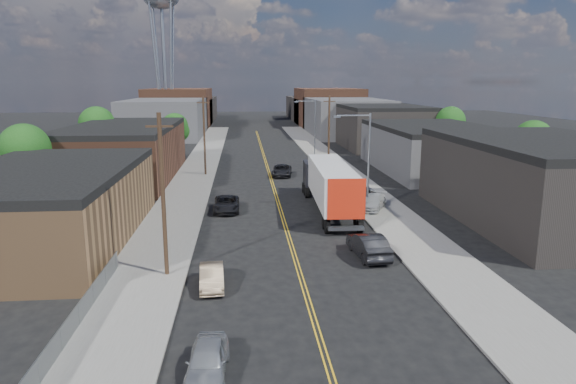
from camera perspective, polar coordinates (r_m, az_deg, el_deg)
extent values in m
plane|color=black|center=(81.27, -2.63, 3.83)|extent=(260.00, 260.00, 0.00)
cube|color=gold|center=(66.48, -2.06, 1.97)|extent=(0.32, 120.00, 0.01)
cube|color=slate|center=(66.66, -10.25, 1.88)|extent=(5.00, 140.00, 0.15)
cube|color=slate|center=(67.62, 6.01, 2.15)|extent=(5.00, 140.00, 0.15)
cube|color=brown|center=(42.05, -25.25, -1.71)|extent=(12.00, 22.00, 5.00)
cube|color=black|center=(41.53, -25.59, 2.05)|extent=(12.00, 22.00, 0.60)
cube|color=#512F20|center=(66.55, -17.74, 4.03)|extent=(12.00, 26.00, 6.00)
cube|color=black|center=(66.20, -17.93, 6.85)|extent=(12.00, 26.00, 0.60)
cube|color=black|center=(48.43, 26.67, 0.76)|extent=(14.00, 22.00, 6.50)
cube|color=black|center=(47.94, 27.07, 4.92)|extent=(14.00, 22.00, 0.60)
cube|color=navy|center=(45.17, 19.35, 1.09)|extent=(0.30, 20.00, 0.80)
cube|color=#3E3D40|center=(71.61, 15.79, 4.48)|extent=(14.00, 24.00, 5.50)
cube|color=black|center=(71.30, 15.94, 6.91)|extent=(14.00, 24.00, 0.60)
cube|color=black|center=(96.14, 10.34, 7.03)|extent=(14.00, 22.00, 7.00)
cube|color=black|center=(95.89, 10.43, 9.29)|extent=(14.00, 22.00, 0.60)
cube|color=#3E3D40|center=(116.79, -13.37, 8.01)|extent=(16.00, 30.00, 8.00)
cube|color=#3E3D40|center=(117.96, 6.44, 8.30)|extent=(16.00, 30.00, 8.00)
cube|color=#512F20|center=(141.49, -11.97, 9.15)|extent=(16.00, 26.00, 10.00)
cube|color=#512F20|center=(142.45, 4.44, 9.39)|extent=(16.00, 26.00, 10.00)
cube|color=black|center=(161.41, -11.12, 8.98)|extent=(16.00, 40.00, 7.00)
cube|color=black|center=(162.26, 3.26, 9.20)|extent=(16.00, 40.00, 7.00)
cylinder|color=gray|center=(131.71, -13.56, 13.23)|extent=(0.80, 0.80, 30.00)
cylinder|color=gray|center=(130.23, -14.46, 13.20)|extent=(1.94, 1.94, 29.98)
cylinder|color=gray|center=(129.73, -12.89, 13.28)|extent=(1.94, 1.94, 29.98)
cylinder|color=gray|center=(133.71, -14.22, 13.17)|extent=(1.94, 1.94, 29.98)
cylinder|color=gray|center=(133.22, -12.68, 13.25)|extent=(1.94, 1.94, 29.98)
cylinder|color=gray|center=(47.32, 8.95, 3.21)|extent=(0.18, 0.18, 9.00)
cylinder|color=gray|center=(46.51, 7.31, 8.44)|extent=(3.00, 0.12, 0.12)
cube|color=gray|center=(46.22, 5.47, 8.33)|extent=(0.60, 0.25, 0.18)
cylinder|color=gray|center=(81.48, 3.01, 7.03)|extent=(0.18, 0.18, 9.00)
cylinder|color=gray|center=(81.01, 1.98, 10.06)|extent=(3.00, 0.12, 0.12)
cube|color=gray|center=(80.85, 0.91, 9.99)|extent=(0.60, 0.25, 0.18)
cylinder|color=black|center=(31.45, -13.71, -0.55)|extent=(0.26, 0.26, 10.00)
cube|color=black|center=(30.83, -14.11, 7.09)|extent=(1.60, 0.12, 0.12)
cylinder|color=black|center=(65.87, -9.28, 6.12)|extent=(0.26, 0.26, 10.00)
cube|color=black|center=(65.57, -9.40, 9.77)|extent=(1.60, 0.12, 0.12)
cylinder|color=black|center=(69.65, 4.57, 6.56)|extent=(0.26, 0.26, 10.00)
cube|color=black|center=(69.38, 4.63, 10.01)|extent=(1.60, 0.12, 0.12)
cube|color=slate|center=(27.52, -22.24, -12.64)|extent=(0.02, 16.00, 1.20)
cube|color=slate|center=(27.29, -22.34, -11.49)|extent=(0.05, 16.00, 0.05)
cylinder|color=black|center=(55.23, -26.88, 0.81)|extent=(0.36, 0.36, 4.25)
sphere|color=#103B10|center=(54.74, -27.22, 4.30)|extent=(4.76, 4.76, 4.76)
sphere|color=#103B10|center=(54.90, -26.43, 3.49)|extent=(3.74, 3.74, 3.74)
sphere|color=#103B10|center=(54.64, -27.80, 3.60)|extent=(3.40, 3.40, 3.40)
cylinder|color=black|center=(78.68, -20.28, 4.47)|extent=(0.36, 0.36, 4.50)
sphere|color=#103B10|center=(78.33, -20.47, 7.08)|extent=(5.04, 5.04, 5.04)
sphere|color=#103B10|center=(78.54, -19.94, 6.47)|extent=(3.96, 3.96, 3.96)
sphere|color=#103B10|center=(78.13, -20.87, 6.57)|extent=(3.60, 3.60, 3.60)
cylinder|color=black|center=(83.61, -12.37, 5.09)|extent=(0.36, 0.36, 3.75)
sphere|color=#103B10|center=(83.31, -12.47, 7.13)|extent=(4.20, 4.20, 4.20)
sphere|color=#103B10|center=(83.60, -12.01, 6.65)|extent=(3.30, 3.30, 3.30)
sphere|color=#103B10|center=(83.02, -12.83, 6.74)|extent=(3.00, 3.00, 3.00)
cylinder|color=black|center=(66.23, 25.31, 2.52)|extent=(0.36, 0.36, 4.00)
sphere|color=#103B10|center=(65.84, 25.56, 5.27)|extent=(4.48, 4.48, 4.48)
sphere|color=#103B10|center=(66.48, 25.82, 4.60)|extent=(3.52, 3.52, 3.52)
sphere|color=#103B10|center=(65.30, 25.31, 4.75)|extent=(3.20, 3.20, 3.20)
cylinder|color=black|center=(87.55, 17.46, 5.28)|extent=(0.36, 0.36, 4.25)
sphere|color=#103B10|center=(87.24, 17.60, 7.50)|extent=(4.76, 4.76, 4.76)
sphere|color=#103B10|center=(87.81, 17.86, 6.95)|extent=(3.74, 3.74, 3.74)
sphere|color=#103B10|center=(86.73, 17.37, 7.09)|extent=(3.40, 3.40, 3.40)
cube|color=silver|center=(46.00, 4.84, 1.08)|extent=(3.40, 13.64, 3.16)
cube|color=#B5210D|center=(39.50, 6.52, -0.79)|extent=(2.96, 0.22, 3.18)
cube|color=gray|center=(40.07, 6.44, -4.02)|extent=(2.81, 0.70, 0.25)
cube|color=black|center=(54.32, 3.32, 1.54)|extent=(2.95, 3.71, 3.50)
cylinder|color=black|center=(41.41, 6.05, -3.56)|extent=(2.97, 1.23, 1.13)
cylinder|color=black|center=(54.55, 3.30, 0.31)|extent=(2.86, 1.23, 1.13)
imported|color=#BBBEC0|center=(22.09, -8.95, -17.99)|extent=(1.79, 4.06, 1.36)
imported|color=#988164|center=(30.50, -8.48, -9.30)|extent=(1.59, 3.96, 1.28)
imported|color=black|center=(47.67, -6.85, -1.32)|extent=(2.32, 5.03, 1.40)
imported|color=black|center=(35.54, 8.91, -5.86)|extent=(2.16, 5.15, 1.65)
imported|color=#999B9E|center=(50.46, 8.58, -0.39)|extent=(3.52, 5.74, 1.48)
imported|color=silver|center=(48.27, 9.42, -1.09)|extent=(3.80, 4.94, 1.33)
imported|color=black|center=(65.98, 5.13, 2.56)|extent=(1.58, 3.84, 1.30)
imported|color=black|center=(65.20, -0.69, 2.41)|extent=(2.98, 5.37, 1.42)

